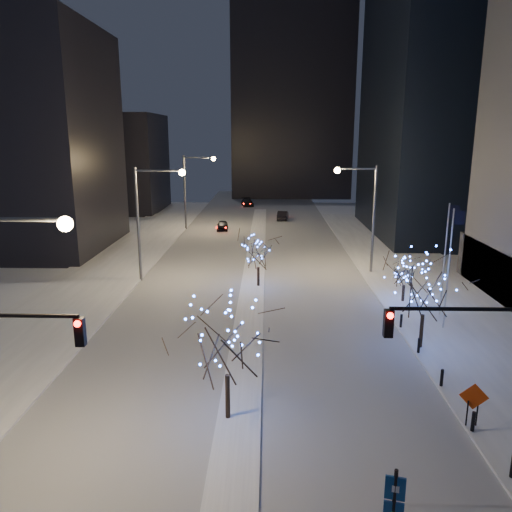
{
  "coord_description": "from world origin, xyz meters",
  "views": [
    {
      "loc": [
        1.26,
        -15.45,
        12.66
      ],
      "look_at": [
        0.52,
        15.97,
        5.0
      ],
      "focal_mm": 35.0,
      "sensor_mm": 36.0,
      "label": 1
    }
  ],
  "objects_px": {
    "street_lamp_w_far": "(192,182)",
    "holiday_tree_median_far": "(258,251)",
    "traffic_signal_east": "(483,364)",
    "car_near": "(222,226)",
    "holiday_tree_median_near": "(227,341)",
    "street_lamp_east": "(364,205)",
    "car_far": "(247,202)",
    "construction_sign": "(473,400)",
    "street_lamp_w_mid": "(149,208)",
    "holiday_tree_plaza_far": "(405,271)",
    "wayfinding_sign": "(394,508)",
    "holiday_tree_plaza_near": "(425,287)",
    "car_mid": "(283,215)"
  },
  "relations": [
    {
      "from": "street_lamp_w_far",
      "to": "holiday_tree_median_far",
      "type": "distance_m",
      "value": 28.55
    },
    {
      "from": "traffic_signal_east",
      "to": "car_near",
      "type": "bearing_deg",
      "value": 105.36
    },
    {
      "from": "traffic_signal_east",
      "to": "holiday_tree_median_near",
      "type": "relative_size",
      "value": 1.23
    },
    {
      "from": "street_lamp_east",
      "to": "holiday_tree_median_far",
      "type": "xyz_separation_m",
      "value": [
        -9.58,
        -4.74,
        -3.3
      ]
    },
    {
      "from": "car_far",
      "to": "street_lamp_east",
      "type": "bearing_deg",
      "value": -84.06
    },
    {
      "from": "street_lamp_east",
      "to": "holiday_tree_median_far",
      "type": "relative_size",
      "value": 2.09
    },
    {
      "from": "holiday_tree_median_far",
      "to": "traffic_signal_east",
      "type": "bearing_deg",
      "value": -70.82
    },
    {
      "from": "holiday_tree_median_near",
      "to": "construction_sign",
      "type": "distance_m",
      "value": 11.09
    },
    {
      "from": "street_lamp_w_far",
      "to": "holiday_tree_median_near",
      "type": "height_order",
      "value": "street_lamp_w_far"
    },
    {
      "from": "street_lamp_w_mid",
      "to": "car_near",
      "type": "relative_size",
      "value": 2.71
    },
    {
      "from": "street_lamp_w_mid",
      "to": "holiday_tree_plaza_far",
      "type": "xyz_separation_m",
      "value": [
        20.7,
        -5.51,
        -3.98
      ]
    },
    {
      "from": "street_lamp_w_mid",
      "to": "holiday_tree_plaza_far",
      "type": "bearing_deg",
      "value": -14.92
    },
    {
      "from": "car_near",
      "to": "wayfinding_sign",
      "type": "bearing_deg",
      "value": -81.87
    },
    {
      "from": "wayfinding_sign",
      "to": "traffic_signal_east",
      "type": "bearing_deg",
      "value": 58.9
    },
    {
      "from": "car_far",
      "to": "holiday_tree_plaza_near",
      "type": "distance_m",
      "value": 63.67
    },
    {
      "from": "traffic_signal_east",
      "to": "car_far",
      "type": "bearing_deg",
      "value": 98.74
    },
    {
      "from": "traffic_signal_east",
      "to": "holiday_tree_plaza_far",
      "type": "relative_size",
      "value": 1.88
    },
    {
      "from": "car_far",
      "to": "construction_sign",
      "type": "distance_m",
      "value": 71.8
    },
    {
      "from": "car_mid",
      "to": "holiday_tree_median_near",
      "type": "relative_size",
      "value": 0.73
    },
    {
      "from": "holiday_tree_plaza_near",
      "to": "street_lamp_w_far",
      "type": "bearing_deg",
      "value": 116.45
    },
    {
      "from": "wayfinding_sign",
      "to": "construction_sign",
      "type": "bearing_deg",
      "value": 68.2
    },
    {
      "from": "street_lamp_w_mid",
      "to": "construction_sign",
      "type": "relative_size",
      "value": 4.93
    },
    {
      "from": "street_lamp_w_mid",
      "to": "car_mid",
      "type": "relative_size",
      "value": 2.41
    },
    {
      "from": "holiday_tree_median_far",
      "to": "wayfinding_sign",
      "type": "height_order",
      "value": "holiday_tree_median_far"
    },
    {
      "from": "traffic_signal_east",
      "to": "holiday_tree_median_far",
      "type": "height_order",
      "value": "traffic_signal_east"
    },
    {
      "from": "street_lamp_w_far",
      "to": "holiday_tree_plaza_near",
      "type": "height_order",
      "value": "street_lamp_w_far"
    },
    {
      "from": "street_lamp_w_mid",
      "to": "car_far",
      "type": "height_order",
      "value": "street_lamp_w_mid"
    },
    {
      "from": "holiday_tree_plaza_near",
      "to": "holiday_tree_plaza_far",
      "type": "xyz_separation_m",
      "value": [
        1.21,
        8.66,
        -1.4
      ]
    },
    {
      "from": "street_lamp_east",
      "to": "holiday_tree_median_far",
      "type": "distance_m",
      "value": 11.19
    },
    {
      "from": "car_mid",
      "to": "holiday_tree_plaza_far",
      "type": "height_order",
      "value": "holiday_tree_plaza_far"
    },
    {
      "from": "street_lamp_w_far",
      "to": "wayfinding_sign",
      "type": "distance_m",
      "value": 56.84
    },
    {
      "from": "holiday_tree_plaza_far",
      "to": "street_lamp_w_far",
      "type": "bearing_deg",
      "value": 124.15
    },
    {
      "from": "car_mid",
      "to": "construction_sign",
      "type": "bearing_deg",
      "value": 103.79
    },
    {
      "from": "holiday_tree_median_near",
      "to": "holiday_tree_plaza_near",
      "type": "bearing_deg",
      "value": 35.91
    },
    {
      "from": "street_lamp_w_far",
      "to": "holiday_tree_plaza_far",
      "type": "distance_m",
      "value": 37.09
    },
    {
      "from": "traffic_signal_east",
      "to": "holiday_tree_median_near",
      "type": "height_order",
      "value": "traffic_signal_east"
    },
    {
      "from": "street_lamp_east",
      "to": "wayfinding_sign",
      "type": "bearing_deg",
      "value": -98.78
    },
    {
      "from": "traffic_signal_east",
      "to": "holiday_tree_median_near",
      "type": "xyz_separation_m",
      "value": [
        -9.44,
        3.83,
        -0.89
      ]
    },
    {
      "from": "car_near",
      "to": "wayfinding_sign",
      "type": "xyz_separation_m",
      "value": [
        9.9,
        -54.29,
        1.4
      ]
    },
    {
      "from": "holiday_tree_median_near",
      "to": "construction_sign",
      "type": "height_order",
      "value": "holiday_tree_median_near"
    },
    {
      "from": "street_lamp_w_far",
      "to": "holiday_tree_median_near",
      "type": "bearing_deg",
      "value": -79.86
    },
    {
      "from": "street_lamp_w_mid",
      "to": "street_lamp_east",
      "type": "relative_size",
      "value": 1.0
    },
    {
      "from": "street_lamp_east",
      "to": "holiday_tree_plaza_far",
      "type": "height_order",
      "value": "street_lamp_east"
    },
    {
      "from": "holiday_tree_median_near",
      "to": "street_lamp_east",
      "type": "bearing_deg",
      "value": 67.2
    },
    {
      "from": "construction_sign",
      "to": "holiday_tree_median_near",
      "type": "bearing_deg",
      "value": -168.66
    },
    {
      "from": "traffic_signal_east",
      "to": "wayfinding_sign",
      "type": "bearing_deg",
      "value": -135.14
    },
    {
      "from": "street_lamp_w_mid",
      "to": "holiday_tree_plaza_near",
      "type": "xyz_separation_m",
      "value": [
        19.49,
        -14.17,
        -2.58
      ]
    },
    {
      "from": "street_lamp_w_far",
      "to": "car_mid",
      "type": "distance_m",
      "value": 15.98
    },
    {
      "from": "street_lamp_east",
      "to": "car_mid",
      "type": "xyz_separation_m",
      "value": [
        -6.5,
        30.05,
        -5.77
      ]
    },
    {
      "from": "car_near",
      "to": "street_lamp_w_mid",
      "type": "bearing_deg",
      "value": -101.62
    }
  ]
}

